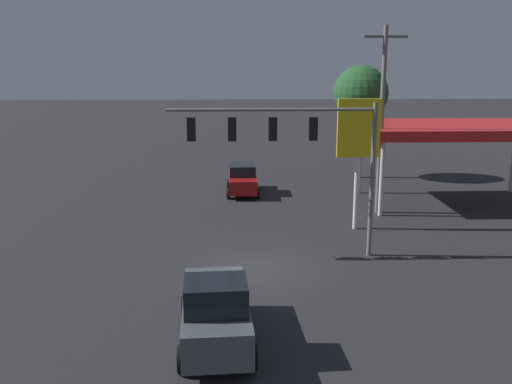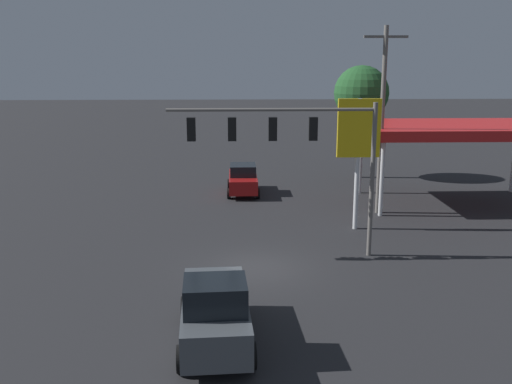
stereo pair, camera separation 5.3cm
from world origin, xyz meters
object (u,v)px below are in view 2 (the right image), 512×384
object	(u,v)px
sedan_far	(243,179)
traffic_signal_assembly	(290,141)
price_sign	(359,135)
pickup_parked	(215,311)
street_tree	(361,94)
utility_pole	(382,117)

from	to	relation	value
sedan_far	traffic_signal_assembly	bearing A→B (deg)	8.57
price_sign	sedan_far	xyz separation A→B (m)	(5.74, -8.18, -3.95)
pickup_parked	street_tree	size ratio (longest dim) A/B	0.65
sedan_far	street_tree	world-z (taller)	street_tree
traffic_signal_assembly	street_tree	xyz separation A→B (m)	(-6.78, -17.11, 0.94)
price_sign	sedan_far	distance (m)	10.74
utility_pole	pickup_parked	distance (m)	18.11
pickup_parked	street_tree	bearing A→B (deg)	155.65
street_tree	traffic_signal_assembly	bearing A→B (deg)	68.39
utility_pole	street_tree	bearing A→B (deg)	-95.62
price_sign	pickup_parked	size ratio (longest dim) A/B	1.27
price_sign	street_tree	bearing A→B (deg)	-102.63
traffic_signal_assembly	sedan_far	distance (m)	13.13
pickup_parked	sedan_far	bearing A→B (deg)	173.73
sedan_far	pickup_parked	size ratio (longest dim) A/B	0.83
traffic_signal_assembly	sedan_far	xyz separation A→B (m)	(1.87, -12.27, -4.30)
traffic_signal_assembly	utility_pole	distance (m)	9.25
street_tree	price_sign	bearing A→B (deg)	77.37
utility_pole	pickup_parked	size ratio (longest dim) A/B	1.97
pickup_parked	traffic_signal_assembly	bearing A→B (deg)	156.31
pickup_parked	utility_pole	bearing A→B (deg)	146.83
price_sign	pickup_parked	distance (m)	14.42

